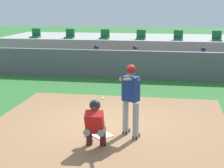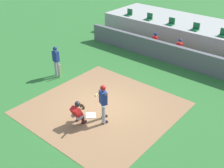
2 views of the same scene
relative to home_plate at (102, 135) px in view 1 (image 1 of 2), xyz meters
The scene contains 17 objects.
ground_plane 0.80m from the home_plate, 90.00° to the left, with size 80.00×80.00×0.00m, color #2D6B2D.
dirt_infield 0.80m from the home_plate, 90.00° to the left, with size 6.40×6.40×0.01m, color #936B47.
home_plate is the anchor object (origin of this frame).
batter_at_plate 1.23m from the home_plate, ahead, with size 0.57×0.89×1.80m.
catcher_crouched 0.93m from the home_plate, 91.33° to the right, with size 0.49×1.69×1.13m.
dugout_wall 7.32m from the home_plate, 90.00° to the left, with size 13.00×0.30×1.20m, color #59595E.
dugout_bench 8.30m from the home_plate, 90.00° to the left, with size 11.80×0.44×0.45m, color olive.
dugout_player_0 8.39m from the home_plate, 103.09° to the left, with size 0.49×0.70×1.30m.
dugout_player_1 8.17m from the home_plate, 90.56° to the left, with size 0.49×0.70×1.30m.
dugout_player_2 8.69m from the home_plate, 70.00° to the left, with size 0.49×0.70×1.30m.
stands_platform 11.72m from the home_plate, 90.00° to the left, with size 15.00×4.40×1.40m, color #9E9E99.
stadium_seat_0 11.70m from the home_plate, 118.69° to the left, with size 0.46×0.46×0.48m.
stadium_seat_1 10.94m from the home_plate, 110.05° to the left, with size 0.46×0.46×0.48m.
stadium_seat_2 10.46m from the home_plate, 100.34° to the left, with size 0.46×0.46×0.48m.
stadium_seat_3 10.29m from the home_plate, 90.00° to the left, with size 0.46×0.46×0.48m.
stadium_seat_4 10.46m from the home_plate, 79.66° to the left, with size 0.46×0.46×0.48m.
stadium_seat_5 10.94m from the home_plate, 69.95° to the left, with size 0.46×0.46×0.48m.
Camera 1 is at (1.70, -9.31, 3.26)m, focal length 59.42 mm.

